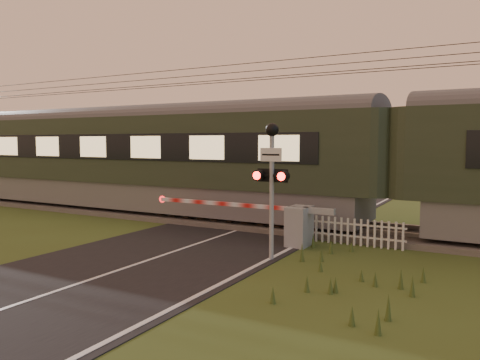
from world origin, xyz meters
The scene contains 8 objects.
ground centered at (0.00, 0.00, 0.00)m, with size 160.00×160.00×0.00m, color #3C4B1D.
road centered at (0.02, -0.23, 0.01)m, with size 6.00×140.00×0.03m.
track_bed centered at (0.00, 6.50, 0.07)m, with size 140.00×3.40×0.39m.
overhead_wires centered at (0.00, 6.50, 5.72)m, with size 120.00×0.62×0.62m.
train centered at (5.10, 6.50, 2.48)m, with size 47.15×3.25×4.40m.
boom_gate centered at (2.57, 3.73, 0.67)m, with size 6.42×0.93×1.23m.
crossing_signal centered at (2.79, 1.82, 2.50)m, with size 0.93×0.37×3.64m.
picket_fence centered at (4.06, 4.60, 0.42)m, with size 3.44×0.07×0.83m.
Camera 1 is at (8.03, -9.32, 3.15)m, focal length 35.00 mm.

